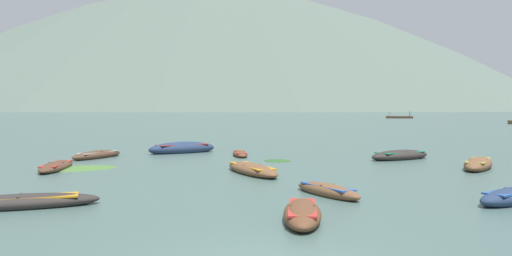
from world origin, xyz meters
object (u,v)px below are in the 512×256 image
object	(u,v)px
rowboat_9	(400,156)
ferry_1	(399,117)
rowboat_12	(97,155)
rowboat_5	(56,166)
rowboat_7	(327,191)
rowboat_0	(302,214)
rowboat_3	(182,148)
rowboat_4	(240,154)
rowboat_8	(19,202)
rowboat_13	(252,169)
rowboat_1	(478,164)

from	to	relation	value
rowboat_9	ferry_1	size ratio (longest dim) A/B	0.47
rowboat_12	ferry_1	xyz separation A→B (m)	(52.69, 135.27, 0.28)
rowboat_5	ferry_1	size ratio (longest dim) A/B	0.45
rowboat_7	rowboat_0	bearing A→B (deg)	-106.12
rowboat_3	ferry_1	world-z (taller)	ferry_1
rowboat_12	ferry_1	world-z (taller)	ferry_1
ferry_1	rowboat_5	bearing A→B (deg)	-110.51
rowboat_0	rowboat_4	xyz separation A→B (m)	(-2.55, 16.91, -0.04)
rowboat_0	rowboat_9	bearing A→B (deg)	67.07
rowboat_3	rowboat_12	xyz separation A→B (m)	(-4.23, -3.52, -0.10)
rowboat_8	rowboat_13	distance (m)	9.80
rowboat_0	rowboat_5	world-z (taller)	rowboat_0
rowboat_3	rowboat_7	size ratio (longest dim) A/B	1.50
rowboat_0	rowboat_12	world-z (taller)	rowboat_12
rowboat_8	rowboat_12	size ratio (longest dim) A/B	1.09
ferry_1	rowboat_3	bearing A→B (deg)	-110.19
rowboat_0	rowboat_8	bearing A→B (deg)	170.36
rowboat_9	rowboat_12	size ratio (longest dim) A/B	1.05
rowboat_4	rowboat_9	size ratio (longest dim) A/B	0.78
rowboat_12	rowboat_0	bearing A→B (deg)	-55.59
rowboat_9	rowboat_13	xyz separation A→B (m)	(-7.99, -6.29, -0.03)
rowboat_1	rowboat_5	distance (m)	19.51
rowboat_5	rowboat_7	size ratio (longest dim) A/B	1.34
rowboat_7	rowboat_13	xyz separation A→B (m)	(-2.60, 5.31, 0.02)
rowboat_3	rowboat_5	bearing A→B (deg)	-115.05
rowboat_4	rowboat_9	bearing A→B (deg)	-10.76
rowboat_1	rowboat_12	distance (m)	20.01
rowboat_13	ferry_1	size ratio (longest dim) A/B	0.51
rowboat_13	ferry_1	distance (m)	148.37
rowboat_12	ferry_1	bearing A→B (deg)	68.72
rowboat_12	rowboat_13	xyz separation A→B (m)	(9.01, -6.52, 0.00)
rowboat_0	rowboat_13	world-z (taller)	rowboat_13
rowboat_5	rowboat_13	bearing A→B (deg)	-6.87
rowboat_3	rowboat_12	world-z (taller)	rowboat_3
rowboat_0	rowboat_4	bearing A→B (deg)	98.57
rowboat_13	ferry_1	xyz separation A→B (m)	(43.68, 141.80, 0.28)
rowboat_9	ferry_1	bearing A→B (deg)	75.25
rowboat_0	rowboat_9	xyz separation A→B (m)	(6.43, 15.20, 0.04)
rowboat_1	rowboat_9	world-z (taller)	rowboat_9
rowboat_13	rowboat_5	bearing A→B (deg)	173.13
ferry_1	rowboat_12	bearing A→B (deg)	-111.28
rowboat_4	rowboat_13	world-z (taller)	rowboat_13
rowboat_0	rowboat_13	xyz separation A→B (m)	(-1.56, 8.91, 0.01)
rowboat_0	rowboat_1	bearing A→B (deg)	50.94
rowboat_1	rowboat_3	bearing A→B (deg)	152.61
rowboat_3	ferry_1	size ratio (longest dim) A/B	0.50
rowboat_4	rowboat_12	bearing A→B (deg)	-169.61
rowboat_5	rowboat_8	bearing A→B (deg)	-72.23
rowboat_7	rowboat_8	size ratio (longest dim) A/B	0.70
rowboat_1	ferry_1	size ratio (longest dim) A/B	0.48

